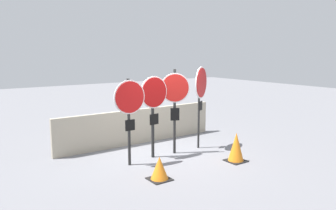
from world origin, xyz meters
TOP-DOWN VIEW (x-y plane):
  - ground_plane at (0.00, 0.00)m, footprint 40.00×40.00m
  - fence_back at (0.00, 1.31)m, footprint 5.19×0.12m
  - stop_sign_0 at (-1.17, -0.31)m, footprint 0.81×0.12m
  - stop_sign_1 at (-0.38, -0.12)m, footprint 0.82×0.16m
  - stop_sign_2 at (0.26, -0.15)m, footprint 0.72×0.37m
  - stop_sign_3 at (1.17, -0.14)m, footprint 0.77×0.48m
  - traffic_cone_0 at (1.16, -1.54)m, footprint 0.47×0.47m
  - traffic_cone_1 at (-1.09, -1.45)m, footprint 0.46×0.46m

SIDE VIEW (x-z plane):
  - ground_plane at x=0.00m, z-range 0.00..0.00m
  - traffic_cone_1 at x=-1.09m, z-range 0.00..0.51m
  - traffic_cone_0 at x=1.16m, z-range 0.00..0.73m
  - fence_back at x=0.00m, z-range 0.00..1.04m
  - stop_sign_1 at x=-0.38m, z-range 0.42..2.55m
  - stop_sign_0 at x=-1.17m, z-range 0.44..2.55m
  - stop_sign_2 at x=0.26m, z-range 0.43..2.72m
  - stop_sign_3 at x=1.17m, z-range 0.56..2.89m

